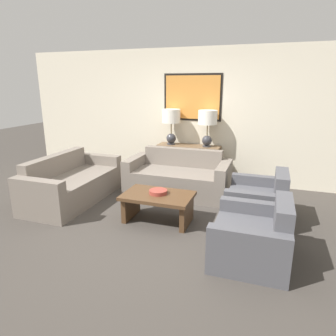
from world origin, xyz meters
name	(u,v)px	position (x,y,z in m)	size (l,w,h in m)	color
ground_plane	(147,228)	(0.00, 0.00, 0.00)	(20.00, 20.00, 0.00)	#3D3833
back_wall	(193,116)	(0.00, 2.46, 1.33)	(7.50, 0.12, 2.65)	beige
console_table	(188,164)	(0.00, 2.18, 0.38)	(1.26, 0.40, 0.77)	brown
table_lamp_left	(171,120)	(-0.37, 2.18, 1.26)	(0.37, 0.37, 0.71)	#333338
table_lamp_right	(208,122)	(0.37, 2.18, 1.26)	(0.37, 0.37, 0.71)	#333338
couch_by_back_wall	(178,178)	(0.00, 1.49, 0.28)	(1.85, 0.88, 0.78)	slate
couch_by_side	(72,184)	(-1.63, 0.55, 0.28)	(0.88, 1.85, 0.78)	slate
coffee_table	(158,202)	(0.07, 0.26, 0.30)	(1.01, 0.64, 0.42)	#4C331E
decorative_bowl	(158,192)	(0.07, 0.28, 0.45)	(0.26, 0.26, 0.06)	#93382D
armchair_near_back_wall	(259,202)	(1.46, 0.82, 0.26)	(0.84, 0.97, 0.75)	#4C4C51
armchair_near_camera	(254,238)	(1.46, -0.31, 0.26)	(0.84, 0.97, 0.75)	#4C4C51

